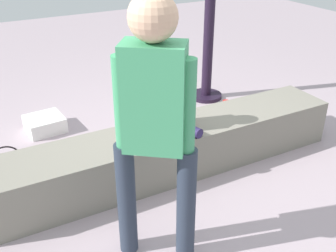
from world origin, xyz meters
The scene contains 12 objects.
ground_plane centered at (0.00, 0.00, 0.00)m, with size 12.00×12.00×0.00m, color #A5939C.
concrete_ledge centered at (0.00, 0.00, 0.19)m, with size 2.88×0.47×0.38m, color gray.
child_seated centered at (0.04, -0.01, 0.60)m, with size 0.29×0.34×0.48m.
adult_standing centered at (-0.51, -0.74, 0.94)m, with size 0.39×0.34×1.56m.
cake_plate centered at (-0.20, 0.06, 0.40)m, with size 0.22×0.22×0.07m.
gift_bag centered at (0.27, 0.87, 0.13)m, with size 0.18×0.09×0.29m.
railing_post centered at (1.04, 1.11, 0.51)m, with size 0.36×0.36×1.32m.
water_bottle_near_gift centered at (0.03, 0.78, 0.09)m, with size 0.07×0.07×0.19m.
water_bottle_far_side centered at (0.35, 1.33, 0.09)m, with size 0.06×0.06×0.19m.
party_cup_red centered at (1.05, 0.73, 0.05)m, with size 0.08×0.08×0.11m, color red.
cake_box_white centered at (-0.75, 1.17, 0.07)m, with size 0.34×0.33×0.14m, color white.
handbag_black_leather centered at (-1.20, 0.48, 0.10)m, with size 0.32×0.13×0.30m.
Camera 1 is at (-1.32, -2.41, 1.85)m, focal length 43.04 mm.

